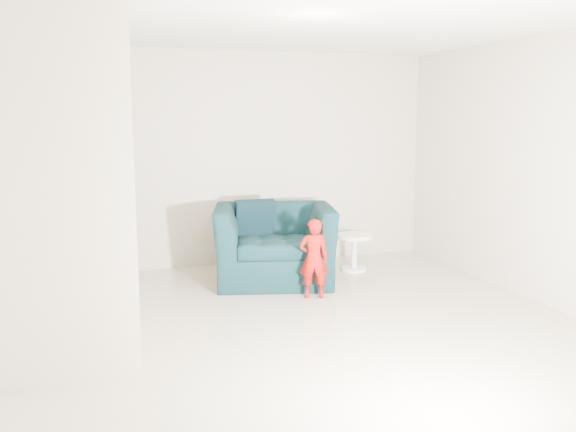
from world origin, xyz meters
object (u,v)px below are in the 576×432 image
Objects in this scene: side_table at (354,246)px; toddler at (314,259)px; staircase at (68,228)px; armchair at (274,244)px.

toddler is at bearing -132.61° from side_table.
armchair is at bearing 29.76° from staircase.
staircase reaches higher than armchair.
toddler is (0.20, -0.80, -0.02)m from armchair.
toddler is 0.23× the size of staircase.
armchair reaches higher than side_table.
armchair is 0.82m from toddler.
side_table is 3.59m from staircase.
side_table is 0.13× the size of staircase.
side_table is (1.08, 0.16, -0.13)m from armchair.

